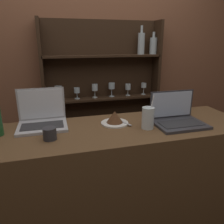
# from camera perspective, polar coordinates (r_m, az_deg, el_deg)

# --- Properties ---
(bar_counter) EXTENTS (1.73, 0.55, 0.99)m
(bar_counter) POSITION_cam_1_polar(r_m,az_deg,el_deg) (1.68, 2.46, -19.85)
(bar_counter) COLOR brown
(bar_counter) RESTS_ON ground_plane
(back_wall) EXTENTS (7.00, 0.06, 2.70)m
(back_wall) POSITION_cam_1_polar(r_m,az_deg,el_deg) (2.37, -5.26, 13.50)
(back_wall) COLOR brown
(back_wall) RESTS_ON ground_plane
(back_shelf) EXTENTS (1.22, 0.18, 1.74)m
(back_shelf) POSITION_cam_1_polar(r_m,az_deg,el_deg) (2.38, -2.18, 2.83)
(back_shelf) COLOR #332114
(back_shelf) RESTS_ON ground_plane
(laptop_near) EXTENTS (0.31, 0.25, 0.24)m
(laptop_near) POSITION_cam_1_polar(r_m,az_deg,el_deg) (1.51, -17.77, -1.57)
(laptop_near) COLOR #ADADB2
(laptop_near) RESTS_ON bar_counter
(laptop_far) EXTENTS (0.33, 0.25, 0.21)m
(laptop_far) POSITION_cam_1_polar(r_m,az_deg,el_deg) (1.54, 16.64, -1.39)
(laptop_far) COLOR #333338
(laptop_far) RESTS_ON bar_counter
(cake_plate) EXTENTS (0.19, 0.19, 0.09)m
(cake_plate) POSITION_cam_1_polar(r_m,az_deg,el_deg) (1.48, 0.73, -1.69)
(cake_plate) COLOR silver
(cake_plate) RESTS_ON bar_counter
(water_glass) EXTENTS (0.08, 0.08, 0.21)m
(water_glass) POSITION_cam_1_polar(r_m,az_deg,el_deg) (1.41, 9.37, -1.54)
(water_glass) COLOR silver
(water_glass) RESTS_ON bar_counter
(coffee_cup) EXTENTS (0.08, 0.08, 0.07)m
(coffee_cup) POSITION_cam_1_polar(r_m,az_deg,el_deg) (1.29, -15.95, -5.46)
(coffee_cup) COLOR #2D2D33
(coffee_cup) RESTS_ON bar_counter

